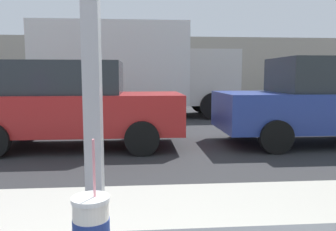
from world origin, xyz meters
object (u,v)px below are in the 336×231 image
(soda_cup_left, at_px, (91,226))
(parked_car_red, at_px, (73,104))
(parked_car_blue, at_px, (324,101))
(box_truck, at_px, (131,68))

(soda_cup_left, height_order, parked_car_red, parked_car_red)
(soda_cup_left, bearing_deg, parked_car_blue, 55.85)
(parked_car_blue, height_order, box_truck, box_truck)
(soda_cup_left, bearing_deg, parked_car_red, 101.38)
(parked_car_red, distance_m, parked_car_blue, 5.30)
(parked_car_red, height_order, parked_car_blue, parked_car_blue)
(box_truck, bearing_deg, soda_cup_left, -89.13)
(parked_car_blue, bearing_deg, soda_cup_left, -124.15)
(parked_car_red, bearing_deg, box_truck, 78.62)
(soda_cup_left, relative_size, parked_car_red, 0.08)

